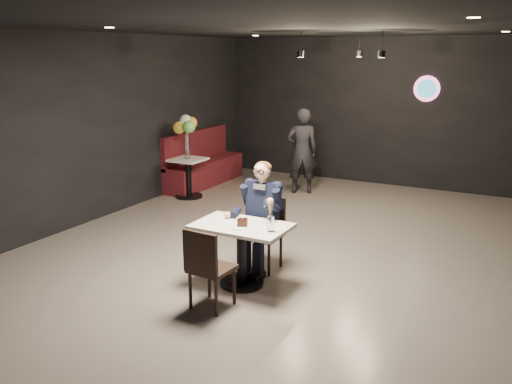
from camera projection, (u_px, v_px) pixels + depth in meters
The scene contains 17 objects.
floor at pixel (293, 250), 7.57m from camera, with size 9.00×9.00×0.00m, color slate.
wall_sign at pixel (427, 89), 10.53m from camera, with size 0.50×0.06×0.50m, color pink, non-canonical shape.
pendant_lights at pixel (348, 40), 8.56m from camera, with size 1.40×1.20×0.36m, color black.
main_table at pixel (242, 255), 6.37m from camera, with size 1.10×0.70×0.75m, color white.
chair_far at pixel (263, 235), 6.82m from camera, with size 0.42×0.46×0.92m, color black.
chair_near at pixel (212, 267), 5.80m from camera, with size 0.42×0.46×0.92m, color black.
seated_man at pixel (263, 215), 6.75m from camera, with size 0.60×0.80×1.44m, color black.
dessert_plate at pixel (240, 227), 6.17m from camera, with size 0.23×0.23×0.01m, color white.
cake_slice at pixel (243, 223), 6.19m from camera, with size 0.11×0.09×0.08m, color black.
mint_leaf at pixel (241, 220), 6.16m from camera, with size 0.06×0.04×0.01m, color #2B833C.
sundae_glass at pixel (271, 224), 6.03m from camera, with size 0.08×0.08×0.17m, color silver.
wafer_cone at pixel (270, 210), 5.98m from camera, with size 0.07×0.07×0.13m, color #D8AD58.
booth_bench at pixel (204, 158), 11.21m from camera, with size 0.56×2.24×1.12m, color #460F19.
side_table at pixel (188, 178), 10.27m from camera, with size 0.59×0.59×0.74m, color white.
balloon_vase at pixel (188, 155), 10.15m from camera, with size 0.10×0.10×0.15m, color silver.
balloon_bunch at pixel (187, 132), 10.05m from camera, with size 0.43×0.43×0.70m, color gold.
passerby at pixel (302, 151), 10.49m from camera, with size 0.61×0.40×1.66m, color black.
Camera 1 is at (2.88, -6.54, 2.69)m, focal length 38.00 mm.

